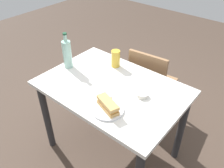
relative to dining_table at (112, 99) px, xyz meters
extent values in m
plane|color=#47382D|center=(0.00, 0.00, -0.64)|extent=(8.00, 8.00, 0.00)
cube|color=silver|center=(0.00, 0.00, 0.11)|extent=(1.12, 0.77, 0.03)
cylinder|color=#262628|center=(-0.50, -0.32, -0.27)|extent=(0.06, 0.06, 0.74)
cylinder|color=#262628|center=(-0.50, 0.32, -0.27)|extent=(0.06, 0.06, 0.74)
cylinder|color=#262628|center=(0.50, 0.32, -0.27)|extent=(0.06, 0.06, 0.74)
cube|color=#936B47|center=(0.00, 0.66, -0.21)|extent=(0.44, 0.44, 0.02)
cube|color=#936B47|center=(0.02, 0.48, 0.00)|extent=(0.38, 0.07, 0.40)
cylinder|color=#936B47|center=(0.16, 0.86, -0.43)|extent=(0.04, 0.04, 0.43)
cylinder|color=#936B47|center=(-0.20, 0.82, -0.43)|extent=(0.04, 0.04, 0.43)
cylinder|color=#936B47|center=(0.20, 0.50, -0.43)|extent=(0.04, 0.04, 0.43)
cylinder|color=#936B47|center=(-0.16, 0.47, -0.43)|extent=(0.04, 0.04, 0.43)
cylinder|color=white|center=(0.15, -0.23, 0.14)|extent=(0.22, 0.22, 0.01)
cube|color=tan|center=(0.15, -0.23, 0.16)|extent=(0.20, 0.13, 0.02)
cube|color=#CC8438|center=(0.15, -0.23, 0.18)|extent=(0.18, 0.12, 0.02)
cube|color=tan|center=(0.15, -0.23, 0.20)|extent=(0.20, 0.13, 0.02)
cube|color=silver|center=(0.20, -0.21, 0.14)|extent=(0.09, 0.07, 0.00)
cube|color=#59331E|center=(0.13, -0.15, 0.15)|extent=(0.07, 0.05, 0.01)
cylinder|color=#99C6B7|center=(-0.47, -0.02, 0.25)|extent=(0.08, 0.08, 0.24)
cylinder|color=#99C6B7|center=(-0.47, -0.02, 0.40)|extent=(0.03, 0.03, 0.06)
cylinder|color=#19472D|center=(-0.47, -0.02, 0.44)|extent=(0.03, 0.03, 0.02)
cylinder|color=gold|center=(-0.16, 0.25, 0.20)|extent=(0.08, 0.08, 0.15)
cylinder|color=silver|center=(0.25, 0.04, 0.14)|extent=(0.09, 0.09, 0.03)
camera|label=1|loc=(0.92, -1.11, 1.21)|focal=37.24mm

